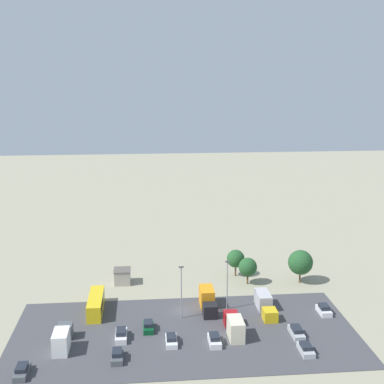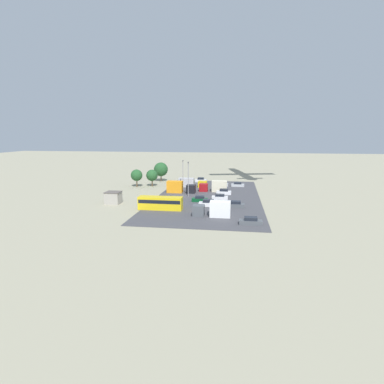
# 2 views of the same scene
# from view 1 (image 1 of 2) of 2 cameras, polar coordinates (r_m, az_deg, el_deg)

# --- Properties ---
(ground_plane) EXTENTS (400.00, 400.00, 0.00)m
(ground_plane) POSITION_cam_1_polar(r_m,az_deg,el_deg) (101.02, -1.16, -12.60)
(ground_plane) COLOR gray
(parking_lot_surface) EXTENTS (58.07, 28.52, 0.08)m
(parking_lot_surface) POSITION_cam_1_polar(r_m,az_deg,el_deg) (93.34, -0.76, -14.80)
(parking_lot_surface) COLOR #424247
(parking_lot_surface) RESTS_ON ground
(shed_building) EXTENTS (3.51, 3.81, 3.07)m
(shed_building) POSITION_cam_1_polar(r_m,az_deg,el_deg) (113.71, -7.44, -8.91)
(shed_building) COLOR #9E998E
(shed_building) RESTS_ON ground
(bus) EXTENTS (2.57, 10.32, 3.03)m
(bus) POSITION_cam_1_polar(r_m,az_deg,el_deg) (101.56, -10.22, -11.61)
(bus) COLOR gold
(bus) RESTS_ON ground
(parked_car_0) EXTENTS (1.82, 4.78, 1.53)m
(parked_car_0) POSITION_cam_1_polar(r_m,az_deg,el_deg) (93.81, 11.08, -14.44)
(parked_car_0) COLOR #ADB2B7
(parked_car_0) RESTS_ON ground
(parked_car_1) EXTENTS (1.81, 4.27, 1.41)m
(parked_car_1) POSITION_cam_1_polar(r_m,az_deg,el_deg) (89.85, -2.22, -15.51)
(parked_car_1) COLOR silver
(parked_car_1) RESTS_ON ground
(parked_car_2) EXTENTS (1.79, 4.46, 1.52)m
(parked_car_2) POSITION_cam_1_polar(r_m,az_deg,el_deg) (85.36, -17.68, -17.72)
(parked_car_2) COLOR #4C5156
(parked_car_2) RESTS_ON ground
(parked_car_3) EXTENTS (1.85, 4.26, 1.64)m
(parked_car_3) POSITION_cam_1_polar(r_m,az_deg,el_deg) (89.71, 2.41, -15.49)
(parked_car_3) COLOR silver
(parked_car_3) RESTS_ON ground
(parked_car_4) EXTENTS (1.87, 4.59, 1.62)m
(parked_car_4) POSITION_cam_1_polar(r_m,az_deg,el_deg) (91.93, -7.56, -14.87)
(parked_car_4) COLOR silver
(parked_car_4) RESTS_ON ground
(parked_car_5) EXTENTS (1.92, 4.02, 1.65)m
(parked_car_5) POSITION_cam_1_polar(r_m,az_deg,el_deg) (102.59, 13.89, -12.11)
(parked_car_5) COLOR silver
(parked_car_5) RESTS_ON ground
(parked_car_6) EXTENTS (1.73, 4.05, 1.54)m
(parked_car_6) POSITION_cam_1_polar(r_m,az_deg,el_deg) (94.23, -4.68, -14.10)
(parked_car_6) COLOR #0C4723
(parked_car_6) RESTS_ON ground
(parked_car_7) EXTENTS (1.87, 4.28, 1.45)m
(parked_car_7) POSITION_cam_1_polar(r_m,az_deg,el_deg) (89.06, 12.05, -16.06)
(parked_car_7) COLOR #ADB2B7
(parked_car_7) RESTS_ON ground
(parked_car_8) EXTENTS (1.78, 4.17, 1.57)m
(parked_car_8) POSITION_cam_1_polar(r_m,az_deg,el_deg) (86.08, -7.98, -16.92)
(parked_car_8) COLOR #4C5156
(parked_car_8) RESTS_ON ground
(parked_truck_0) EXTENTS (2.51, 8.53, 3.47)m
(parked_truck_0) POSITION_cam_1_polar(r_m,az_deg,el_deg) (101.27, 1.68, -11.50)
(parked_truck_0) COLOR black
(parked_truck_0) RESTS_ON ground
(parked_truck_1) EXTENTS (2.41, 9.42, 2.89)m
(parked_truck_1) POSITION_cam_1_polar(r_m,az_deg,el_deg) (101.36, 7.79, -11.76)
(parked_truck_1) COLOR gold
(parked_truck_1) RESTS_ON ground
(parked_truck_2) EXTENTS (2.37, 8.42, 3.37)m
(parked_truck_2) POSITION_cam_1_polar(r_m,az_deg,el_deg) (92.38, 4.54, -14.05)
(parked_truck_2) COLOR maroon
(parked_truck_2) RESTS_ON ground
(parked_truck_3) EXTENTS (2.37, 8.04, 3.38)m
(parked_truck_3) POSITION_cam_1_polar(r_m,az_deg,el_deg) (90.58, -13.67, -14.95)
(parked_truck_3) COLOR #4C5156
(parked_truck_3) RESTS_ON ground
(tree_near_shed) EXTENTS (3.85, 3.85, 5.86)m
(tree_near_shed) POSITION_cam_1_polar(r_m,az_deg,el_deg) (116.27, 4.68, -7.10)
(tree_near_shed) COLOR brown
(tree_near_shed) RESTS_ON ground
(tree_apron_mid) EXTENTS (3.85, 3.85, 5.68)m
(tree_apron_mid) POSITION_cam_1_polar(r_m,az_deg,el_deg) (112.23, 5.97, -7.96)
(tree_apron_mid) COLOR brown
(tree_apron_mid) RESTS_ON ground
(tree_apron_far) EXTENTS (5.16, 5.16, 7.07)m
(tree_apron_far) POSITION_cam_1_polar(r_m,az_deg,el_deg) (114.32, 11.49, -7.37)
(tree_apron_far) COLOR brown
(tree_apron_far) RESTS_ON ground
(light_pole_lot_centre) EXTENTS (0.90, 0.28, 9.40)m
(light_pole_lot_centre) POSITION_cam_1_polar(r_m,az_deg,el_deg) (99.93, 3.77, -9.65)
(light_pole_lot_centre) COLOR gray
(light_pole_lot_centre) RESTS_ON ground
(light_pole_lot_edge) EXTENTS (0.90, 0.28, 9.79)m
(light_pole_lot_edge) POSITION_cam_1_polar(r_m,az_deg,el_deg) (96.09, -1.15, -10.43)
(light_pole_lot_edge) COLOR gray
(light_pole_lot_edge) RESTS_ON ground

